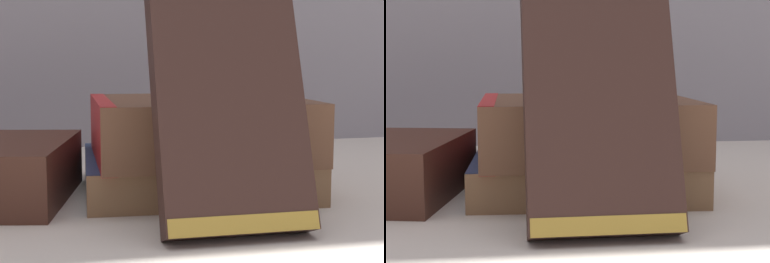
# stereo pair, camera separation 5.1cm
# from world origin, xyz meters

# --- Properties ---
(ground_plane) EXTENTS (3.00, 3.00, 0.00)m
(ground_plane) POSITION_xyz_m (0.00, 0.00, 0.00)
(ground_plane) COLOR beige
(book_flat_bottom) EXTENTS (0.20, 0.19, 0.03)m
(book_flat_bottom) POSITION_xyz_m (-0.02, 0.04, 0.02)
(book_flat_bottom) COLOR brown
(book_flat_bottom) RESTS_ON ground_plane
(book_flat_top) EXTENTS (0.18, 0.16, 0.05)m
(book_flat_top) POSITION_xyz_m (-0.01, 0.03, 0.06)
(book_flat_top) COLOR brown
(book_flat_top) RESTS_ON book_flat_bottom
(book_leaning_front) EXTENTS (0.10, 0.08, 0.16)m
(book_leaning_front) POSITION_xyz_m (-0.02, -0.09, 0.08)
(book_leaning_front) COLOR #331E19
(book_leaning_front) RESTS_ON ground_plane
(pocket_watch) EXTENTS (0.06, 0.06, 0.01)m
(pocket_watch) POSITION_xyz_m (0.03, 0.02, 0.08)
(pocket_watch) COLOR silver
(pocket_watch) RESTS_ON book_flat_top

